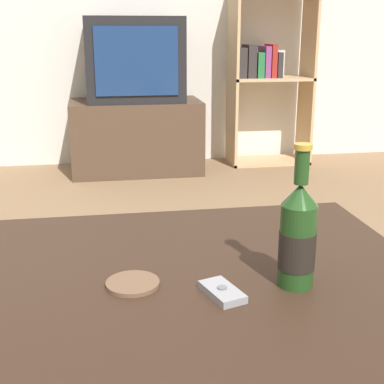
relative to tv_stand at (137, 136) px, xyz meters
name	(u,v)px	position (x,y,z in m)	size (l,w,h in m)	color
coffee_table	(172,309)	(-0.10, -2.71, 0.17)	(1.02, 0.78, 0.48)	#332116
tv_stand	(137,136)	(0.00, 0.00, 0.00)	(0.87, 0.48, 0.49)	#4C3828
television	(134,60)	(0.00, 0.00, 0.51)	(0.63, 0.47, 0.54)	black
bookshelf	(266,73)	(0.94, 0.10, 0.41)	(0.58, 0.30, 1.23)	tan
beer_bottle	(298,237)	(0.12, -2.78, 0.33)	(0.07, 0.07, 0.27)	#1E4219
cell_phone	(222,292)	(-0.02, -2.80, 0.24)	(0.08, 0.11, 0.02)	gray
coaster	(133,284)	(-0.18, -2.73, 0.24)	(0.10, 0.10, 0.01)	brown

